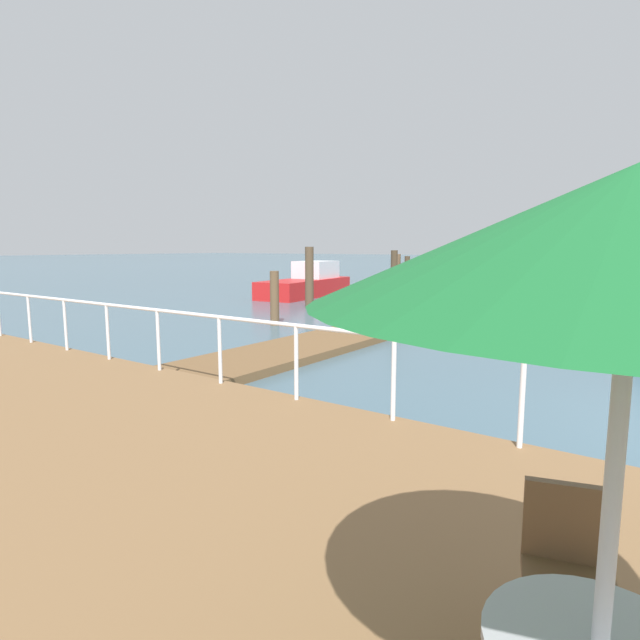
{
  "coord_description": "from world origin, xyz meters",
  "views": [
    {
      "loc": [
        -8.7,
        1.02,
        2.52
      ],
      "look_at": [
        -0.64,
        6.79,
        1.13
      ],
      "focal_mm": 29.19,
      "sensor_mm": 36.0,
      "label": 1
    }
  ],
  "objects_px": {
    "cafe_chair_0": "(568,563)",
    "moored_boat_1": "(308,283)",
    "patio_umbrella": "(634,238)",
    "moored_boat_0": "(633,288)"
  },
  "relations": [
    {
      "from": "moored_boat_0",
      "to": "moored_boat_1",
      "type": "xyz_separation_m",
      "value": [
        -4.5,
        14.22,
        -0.11
      ]
    },
    {
      "from": "moored_boat_1",
      "to": "moored_boat_0",
      "type": "bearing_deg",
      "value": -72.43
    },
    {
      "from": "moored_boat_0",
      "to": "patio_umbrella",
      "type": "height_order",
      "value": "patio_umbrella"
    },
    {
      "from": "moored_boat_0",
      "to": "moored_boat_1",
      "type": "height_order",
      "value": "moored_boat_0"
    },
    {
      "from": "moored_boat_0",
      "to": "cafe_chair_0",
      "type": "distance_m",
      "value": 23.43
    },
    {
      "from": "moored_boat_1",
      "to": "cafe_chair_0",
      "type": "distance_m",
      "value": 24.66
    },
    {
      "from": "moored_boat_1",
      "to": "patio_umbrella",
      "type": "relative_size",
      "value": 2.8
    },
    {
      "from": "moored_boat_0",
      "to": "patio_umbrella",
      "type": "xyz_separation_m",
      "value": [
        -24.19,
        -1.88,
        1.79
      ]
    },
    {
      "from": "patio_umbrella",
      "to": "cafe_chair_0",
      "type": "height_order",
      "value": "patio_umbrella"
    },
    {
      "from": "cafe_chair_0",
      "to": "moored_boat_1",
      "type": "bearing_deg",
      "value": 40.05
    }
  ]
}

